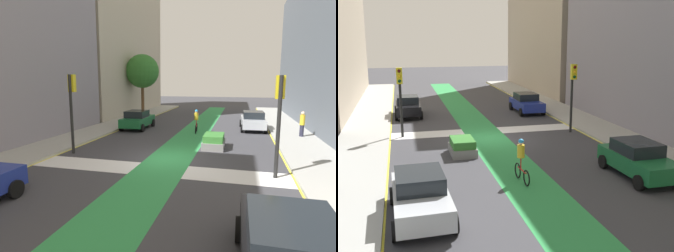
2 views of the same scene
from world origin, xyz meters
The scene contains 15 objects.
ground_plane centered at (0.00, 0.00, 0.00)m, with size 120.00×120.00×0.00m, color #38383D.
bike_lane_paint centered at (0.21, 0.00, 0.00)m, with size 2.40×60.00×0.01m, color #2D8C47.
crosswalk_band centered at (0.00, -2.00, 0.00)m, with size 12.00×1.80×0.01m, color silver.
sidewalk_left centered at (-7.50, 0.00, 0.07)m, with size 3.00×60.00×0.15m, color #9E9E99.
curb_stripe_left centered at (-6.00, 0.00, 0.01)m, with size 0.16×60.00×0.01m, color yellow.
sidewalk_right centered at (7.50, 0.00, 0.07)m, with size 3.00×60.00×0.15m, color #9E9E99.
curb_stripe_right centered at (6.00, 0.00, 0.01)m, with size 0.16×60.00×0.01m, color yellow.
traffic_signal_near_right centered at (5.23, -1.64, 2.98)m, with size 0.35×0.52×4.25m.
traffic_signal_near_left centered at (-5.33, -0.23, 3.07)m, with size 0.35×0.52×4.38m.
car_green_left_far centered at (-4.77, 8.33, 0.80)m, with size 2.07×4.22×1.57m.
car_silver_right_far centered at (4.74, 10.17, 0.80)m, with size 2.14×4.26×1.57m.
cyclist_in_lane centered at (0.39, 7.63, 0.97)m, with size 0.32×1.73×1.86m.
pedestrian_sidewalk_right_a centered at (7.96, 7.40, 1.06)m, with size 0.34×0.34×1.78m.
street_tree_near centered at (-7.48, 17.13, 5.16)m, with size 3.86×3.86×6.96m.
median_planter centered at (2.21, 2.93, 0.40)m, with size 1.27×2.04×0.85m.
Camera 1 is at (3.69, -13.70, 4.01)m, focal length 29.64 mm.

